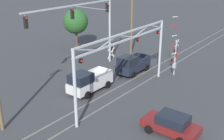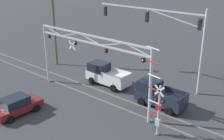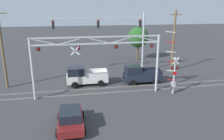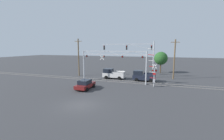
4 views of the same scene
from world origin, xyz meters
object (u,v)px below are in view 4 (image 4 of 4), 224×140
crossing_signal_mast (154,75)px  sedan_waiting (85,84)px  traffic_signal_span (139,52)px  pickup_truck_following (143,76)px  pickup_truck_lead (113,74)px  background_tree_beyond_span (161,58)px  crossing_gantry (113,60)px  utility_pole_left (79,57)px  utility_pole_right (174,59)px

crossing_signal_mast → sedan_waiting: 11.66m
traffic_signal_span → pickup_truck_following: 6.60m
pickup_truck_lead → pickup_truck_following: 6.58m
traffic_signal_span → background_tree_beyond_span: bearing=57.0°
sedan_waiting → crossing_gantry: bearing=64.7°
sedan_waiting → background_tree_beyond_span: background_tree_beyond_span is taller
utility_pole_left → utility_pole_right: 21.48m
sedan_waiting → utility_pole_right: (14.22, 12.99, 3.58)m
pickup_truck_lead → background_tree_beyond_span: 15.10m
crossing_signal_mast → utility_pole_right: size_ratio=0.78×
pickup_truck_following → sedan_waiting: size_ratio=1.09×
pickup_truck_lead → utility_pole_right: bearing=16.0°
crossing_signal_mast → pickup_truck_lead: 9.98m
pickup_truck_following → sedan_waiting: (-8.21, -8.82, -0.25)m
crossing_signal_mast → utility_pole_left: 18.44m
crossing_signal_mast → background_tree_beyond_span: 15.73m
sedan_waiting → pickup_truck_lead: bearing=80.0°
pickup_truck_lead → utility_pole_right: utility_pole_right is taller
pickup_truck_lead → utility_pole_left: (-8.70, 0.65, 3.51)m
crossing_gantry → utility_pole_left: (-9.87, 4.06, 0.24)m
sedan_waiting → background_tree_beyond_span: bearing=60.8°
crossing_gantry → utility_pole_right: 13.39m
pickup_truck_following → utility_pole_left: 15.70m
crossing_gantry → sedan_waiting: size_ratio=3.17×
crossing_signal_mast → pickup_truck_lead: crossing_signal_mast is taller
utility_pole_left → pickup_truck_following: bearing=-4.6°
crossing_gantry → pickup_truck_lead: size_ratio=2.71×
traffic_signal_span → utility_pole_right: size_ratio=1.46×
traffic_signal_span → background_tree_beyond_span: (4.70, 7.22, -1.79)m
pickup_truck_lead → sedan_waiting: size_ratio=1.17×
crossing_gantry → crossing_signal_mast: bearing=-8.1°
pickup_truck_lead → sedan_waiting: bearing=-100.0°
crossing_signal_mast → pickup_truck_following: 4.68m
utility_pole_right → crossing_signal_mast: bearing=-114.7°
traffic_signal_span → utility_pole_right: (7.44, -0.28, -1.33)m
pickup_truck_lead → utility_pole_right: 13.49m
crossing_signal_mast → sedan_waiting: bearing=-155.0°
utility_pole_right → traffic_signal_span: bearing=177.8°
pickup_truck_lead → utility_pole_right: (12.57, 3.60, 3.33)m
traffic_signal_span → utility_pole_left: 14.25m
pickup_truck_following → background_tree_beyond_span: bearing=74.4°
utility_pole_left → utility_pole_right: utility_pole_left is taller
pickup_truck_lead → pickup_truck_following: same height
crossing_gantry → pickup_truck_following: 6.91m
utility_pole_left → crossing_signal_mast: bearing=-16.3°
crossing_gantry → traffic_signal_span: traffic_signal_span is taller
pickup_truck_lead → sedan_waiting: 9.54m
crossing_gantry → utility_pole_left: utility_pole_left is taller
crossing_gantry → background_tree_beyond_span: (8.65, 14.52, -0.40)m
crossing_gantry → traffic_signal_span: 8.42m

